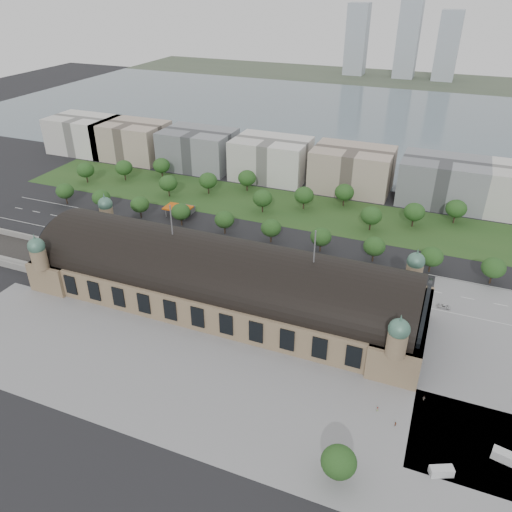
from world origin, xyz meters
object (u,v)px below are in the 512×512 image
at_px(traffic_car_2, 139,243).
at_px(parked_car_5, 194,261).
at_px(petrol_station, 183,209).
at_px(traffic_car_1, 129,222).
at_px(bus_mid, 280,271).
at_px(van_south, 440,472).
at_px(traffic_car_6, 443,306).
at_px(parked_car_0, 97,237).
at_px(pedestrian_0, 378,409).
at_px(pedestrian_1, 395,424).
at_px(parked_car_4, 157,253).
at_px(traffic_car_5, 382,274).
at_px(parked_car_1, 141,251).
at_px(bus_west, 230,257).
at_px(parked_car_6, 206,260).
at_px(parked_car_2, 112,245).
at_px(parked_car_3, 155,250).
at_px(van_east, 504,457).
at_px(pedestrian_4, 446,475).
at_px(traffic_car_3, 175,232).
at_px(pedestrian_2, 424,398).
at_px(traffic_car_0, 75,228).
at_px(bus_east, 277,264).

distance_m(traffic_car_2, parked_car_5, 32.33).
distance_m(petrol_station, traffic_car_1, 28.94).
bearing_deg(bus_mid, van_south, -142.63).
relative_size(traffic_car_6, parked_car_0, 0.98).
bearing_deg(pedestrian_0, pedestrian_1, -41.68).
bearing_deg(parked_car_4, traffic_car_5, 74.57).
height_order(parked_car_1, bus_mid, bus_mid).
distance_m(bus_west, van_south, 122.94).
xyz_separation_m(petrol_station, parked_car_6, (33.63, -40.28, -2.20)).
bearing_deg(parked_car_2, parked_car_5, 59.38).
bearing_deg(parked_car_3, parked_car_1, -87.69).
bearing_deg(traffic_car_5, petrol_station, 70.28).
relative_size(parked_car_4, van_east, 0.56).
bearing_deg(pedestrian_4, bus_west, -70.05).
height_order(traffic_car_1, traffic_car_6, traffic_car_1).
bearing_deg(parked_car_5, traffic_car_3, -174.64).
height_order(traffic_car_6, bus_west, bus_west).
height_order(pedestrian_2, pedestrian_4, pedestrian_2).
bearing_deg(petrol_station, parked_car_1, -86.54).
relative_size(traffic_car_1, van_east, 0.58).
distance_m(traffic_car_2, traffic_car_3, 19.46).
xyz_separation_m(petrol_station, traffic_car_0, (-41.07, -36.22, -2.29)).
xyz_separation_m(traffic_car_0, traffic_car_6, (174.51, -1.31, 0.01)).
height_order(van_east, pedestrian_2, van_east).
distance_m(traffic_car_6, parked_car_4, 123.18).
bearing_deg(parked_car_0, bus_east, 67.58).
bearing_deg(van_east, parked_car_6, 164.14).
bearing_deg(pedestrian_0, traffic_car_5, 90.69).
bearing_deg(traffic_car_1, pedestrian_1, -113.58).
bearing_deg(parked_car_3, parked_car_6, 53.99).
distance_m(traffic_car_1, traffic_car_3, 27.68).
bearing_deg(parked_car_1, traffic_car_3, 128.52).
relative_size(parked_car_5, bus_east, 0.40).
height_order(traffic_car_0, parked_car_0, parked_car_0).
bearing_deg(bus_east, van_east, -122.63).
bearing_deg(parked_car_4, parked_car_5, 61.33).
xyz_separation_m(traffic_car_3, van_south, (130.21, -92.52, 0.59)).
bearing_deg(parked_car_3, bus_east, 61.02).
bearing_deg(traffic_car_3, pedestrian_1, -124.66).
bearing_deg(parked_car_1, parked_car_0, -137.73).
distance_m(traffic_car_2, bus_mid, 70.34).
bearing_deg(pedestrian_2, bus_east, 8.42).
bearing_deg(traffic_car_6, traffic_car_3, -95.05).
relative_size(pedestrian_1, pedestrian_4, 0.93).
relative_size(parked_car_1, pedestrian_2, 2.94).
xyz_separation_m(traffic_car_0, pedestrian_2, (172.51, -53.07, 0.28)).
bearing_deg(traffic_car_5, pedestrian_0, -179.13).
distance_m(bus_east, pedestrian_2, 87.29).
distance_m(traffic_car_2, pedestrian_4, 160.92).
xyz_separation_m(traffic_car_0, parked_car_4, (51.43, -6.33, 0.00)).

